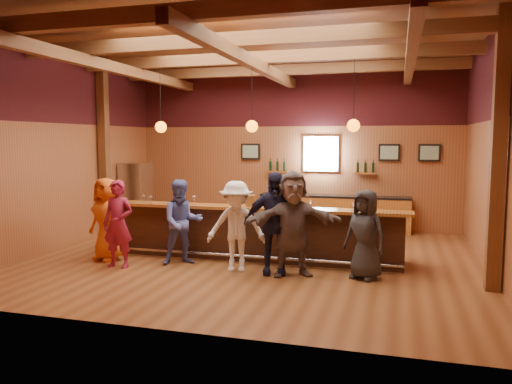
% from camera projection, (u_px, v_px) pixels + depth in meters
% --- Properties ---
extents(room, '(9.04, 9.00, 4.52)m').
position_uv_depth(room, '(253.00, 101.00, 9.95)').
color(room, brown).
rests_on(room, ground).
extents(bar_counter, '(6.30, 1.07, 1.11)m').
position_uv_depth(bar_counter, '(255.00, 232.00, 10.32)').
color(bar_counter, black).
rests_on(bar_counter, ground).
extents(back_bar_cabinet, '(4.00, 0.52, 0.95)m').
position_uv_depth(back_bar_cabinet, '(334.00, 213.00, 13.42)').
color(back_bar_cabinet, '#954F1B').
rests_on(back_bar_cabinet, ground).
extents(window, '(0.95, 0.09, 0.95)m').
position_uv_depth(window, '(321.00, 154.00, 13.58)').
color(window, silver).
rests_on(window, room).
extents(framed_pictures, '(5.35, 0.05, 0.45)m').
position_uv_depth(framed_pictures, '(353.00, 152.00, 13.33)').
color(framed_pictures, black).
rests_on(framed_pictures, room).
extents(wine_shelves, '(3.00, 0.18, 0.30)m').
position_uv_depth(wine_shelves, '(320.00, 170.00, 13.56)').
color(wine_shelves, '#954F1B').
rests_on(wine_shelves, room).
extents(pendant_lights, '(4.24, 0.24, 1.37)m').
position_uv_depth(pendant_lights, '(252.00, 126.00, 9.95)').
color(pendant_lights, black).
rests_on(pendant_lights, room).
extents(stainless_fridge, '(0.70, 0.70, 1.80)m').
position_uv_depth(stainless_fridge, '(136.00, 196.00, 13.75)').
color(stainless_fridge, silver).
rests_on(stainless_fridge, ground).
extents(customer_orange, '(0.95, 0.78, 1.68)m').
position_uv_depth(customer_orange, '(106.00, 219.00, 10.06)').
color(customer_orange, '#E15B15').
rests_on(customer_orange, ground).
extents(customer_redvest, '(0.62, 0.41, 1.68)m').
position_uv_depth(customer_redvest, '(118.00, 224.00, 9.50)').
color(customer_redvest, maroon).
rests_on(customer_redvest, ground).
extents(customer_denim, '(1.02, 0.97, 1.66)m').
position_uv_depth(customer_denim, '(182.00, 222.00, 9.73)').
color(customer_denim, '#5560AB').
rests_on(customer_denim, ground).
extents(customer_white, '(1.19, 0.83, 1.68)m').
position_uv_depth(customer_white, '(236.00, 226.00, 9.23)').
color(customer_white, white).
rests_on(customer_white, ground).
extents(customer_navy, '(1.16, 0.65, 1.87)m').
position_uv_depth(customer_navy, '(274.00, 223.00, 9.01)').
color(customer_navy, '#191932').
rests_on(customer_navy, ground).
extents(customer_brown, '(1.83, 1.20, 1.89)m').
position_uv_depth(customer_brown, '(293.00, 224.00, 8.89)').
color(customer_brown, '#645450').
rests_on(customer_brown, ground).
extents(customer_dark, '(0.91, 0.79, 1.57)m').
position_uv_depth(customer_dark, '(365.00, 234.00, 8.70)').
color(customer_dark, '#2B2A2D').
rests_on(customer_dark, ground).
extents(bartender, '(0.63, 0.45, 1.59)m').
position_uv_depth(bartender, '(285.00, 215.00, 10.93)').
color(bartender, black).
rests_on(bartender, ground).
extents(ice_bucket, '(0.21, 0.21, 0.22)m').
position_uv_depth(ice_bucket, '(251.00, 201.00, 9.94)').
color(ice_bucket, brown).
rests_on(ice_bucket, bar_counter).
extents(bottle_a, '(0.08, 0.08, 0.39)m').
position_uv_depth(bottle_a, '(271.00, 199.00, 9.93)').
color(bottle_a, black).
rests_on(bottle_a, bar_counter).
extents(bottle_b, '(0.08, 0.08, 0.36)m').
position_uv_depth(bottle_b, '(287.00, 200.00, 9.79)').
color(bottle_b, black).
rests_on(bottle_b, bar_counter).
extents(glass_a, '(0.07, 0.07, 0.16)m').
position_uv_depth(glass_a, '(143.00, 197.00, 10.63)').
color(glass_a, silver).
rests_on(glass_a, bar_counter).
extents(glass_b, '(0.07, 0.07, 0.16)m').
position_uv_depth(glass_b, '(151.00, 198.00, 10.47)').
color(glass_b, silver).
rests_on(glass_b, bar_counter).
extents(glass_c, '(0.09, 0.09, 0.19)m').
position_uv_depth(glass_c, '(176.00, 197.00, 10.43)').
color(glass_c, silver).
rests_on(glass_c, bar_counter).
extents(glass_d, '(0.09, 0.09, 0.20)m').
position_uv_depth(glass_d, '(194.00, 198.00, 10.13)').
color(glass_d, silver).
rests_on(glass_d, bar_counter).
extents(glass_e, '(0.09, 0.09, 0.19)m').
position_uv_depth(glass_e, '(231.00, 199.00, 10.00)').
color(glass_e, silver).
rests_on(glass_e, bar_counter).
extents(glass_f, '(0.09, 0.09, 0.19)m').
position_uv_depth(glass_f, '(282.00, 201.00, 9.69)').
color(glass_f, silver).
rests_on(glass_f, bar_counter).
extents(glass_g, '(0.08, 0.08, 0.18)m').
position_uv_depth(glass_g, '(311.00, 202.00, 9.60)').
color(glass_g, silver).
rests_on(glass_g, bar_counter).
extents(glass_h, '(0.07, 0.07, 0.16)m').
position_uv_depth(glass_h, '(353.00, 205.00, 9.30)').
color(glass_h, silver).
rests_on(glass_h, bar_counter).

